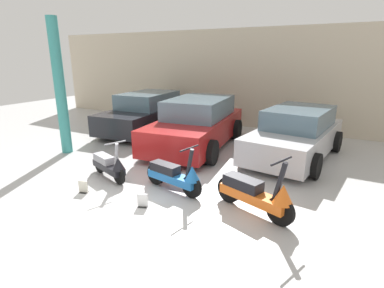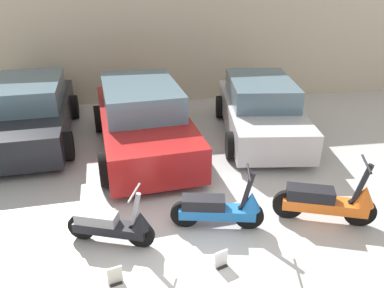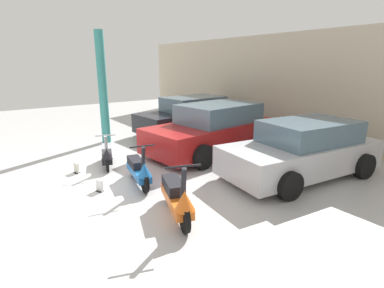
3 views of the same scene
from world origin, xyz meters
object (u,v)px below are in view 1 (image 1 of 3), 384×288
Objects in this scene: scooter_front_right at (175,175)px; scooter_front_center at (257,193)px; scooter_front_left at (110,165)px; car_rear_center at (197,124)px; placard_near_left_scooter at (83,187)px; car_rear_left at (146,113)px; car_rear_right at (296,134)px; placard_near_right_scooter at (143,201)px; support_column_side at (60,88)px.

scooter_front_right is 0.94× the size of scooter_front_center.
scooter_front_left is 3.32m from car_rear_center.
car_rear_left is at bearing 112.90° from placard_near_left_scooter.
scooter_front_center is 0.38× the size of car_rear_right.
placard_near_right_scooter is (0.93, -3.98, -0.59)m from car_rear_center.
car_rear_left is 16.38× the size of placard_near_left_scooter.
car_rear_left is (-5.49, 4.16, 0.27)m from scooter_front_center.
support_column_side reaches higher than car_rear_center.
scooter_front_left is 0.89× the size of scooter_front_right.
car_rear_right is 5.63m from placard_near_left_scooter.
car_rear_right reaches higher than placard_near_right_scooter.
support_column_side reaches higher than scooter_front_center.
car_rear_right is (5.50, -0.54, -0.02)m from car_rear_left.
support_column_side reaches higher than scooter_front_left.
car_rear_center reaches higher than car_rear_left.
scooter_front_right is at bearing 38.12° from car_rear_left.
scooter_front_right is 0.91m from placard_near_right_scooter.
car_rear_left is 3.52m from support_column_side.
scooter_front_left is 1.66m from placard_near_right_scooter.
scooter_front_center is 4.33m from car_rear_center.
car_rear_right is (3.41, 3.65, 0.31)m from scooter_front_left.
scooter_front_left is 0.32× the size of car_rear_right.
support_column_side is at bearing 146.00° from placard_near_left_scooter.
scooter_front_right is at bearing 77.78° from placard_near_right_scooter.
support_column_side reaches higher than placard_near_left_scooter.
scooter_front_left is 0.85m from placard_near_left_scooter.
placard_near_left_scooter is at bearing -138.59° from scooter_front_right.
support_column_side is at bearing -59.15° from car_rear_center.
car_rear_right is (1.75, 3.51, 0.28)m from scooter_front_right.
car_rear_left is 6.09m from placard_near_right_scooter.
scooter_front_left is at bearing -160.45° from scooter_front_center.
scooter_front_right is (1.66, 0.13, 0.03)m from scooter_front_left.
car_rear_center is 17.41× the size of placard_near_left_scooter.
support_column_side is at bearing -179.21° from scooter_front_right.
car_rear_right is 4.81m from placard_near_right_scooter.
placard_near_right_scooter is at bearing 6.62° from car_rear_center.
car_rear_right reaches higher than scooter_front_center.
car_rear_right is at bearing 52.83° from placard_near_left_scooter.
scooter_front_left is 4.69m from car_rear_left.
car_rear_right is at bearing 91.24° from car_rear_center.
car_rear_left reaches higher than scooter_front_right.
scooter_front_center reaches higher than placard_near_left_scooter.
car_rear_left reaches higher than placard_near_right_scooter.
placard_near_left_scooter is at bearing -13.81° from car_rear_center.
car_rear_right is at bearing 74.74° from scooter_front_right.
placard_near_right_scooter is (-1.93, -0.75, -0.29)m from scooter_front_center.
scooter_front_center is 6.01× the size of placard_near_left_scooter.
scooter_front_right is at bearing -164.48° from scooter_front_center.
car_rear_right is at bearing 109.12° from scooter_front_center.
support_column_side is (-2.53, 0.91, 1.52)m from scooter_front_left.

